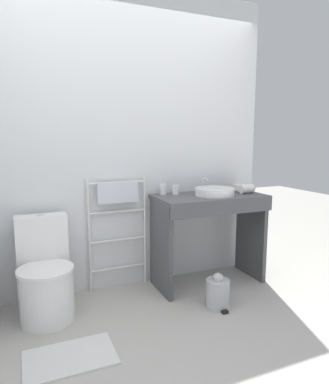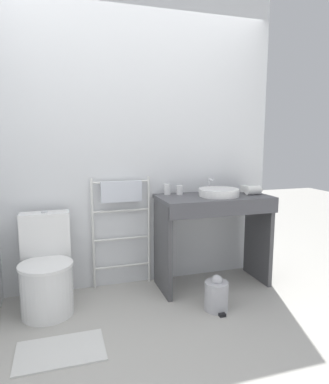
% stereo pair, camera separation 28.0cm
% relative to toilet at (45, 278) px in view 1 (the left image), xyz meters
% --- Properties ---
extents(ground_plane, '(12.00, 12.00, 0.00)m').
position_rel_toilet_xyz_m(ground_plane, '(0.83, -0.89, -0.31)').
color(ground_plane, '#B2AFA8').
extents(wall_back, '(2.64, 0.12, 2.69)m').
position_rel_toilet_xyz_m(wall_back, '(0.83, 0.39, 1.04)').
color(wall_back, silver).
rests_on(wall_back, ground_plane).
extents(toilet, '(0.41, 0.55, 0.77)m').
position_rel_toilet_xyz_m(toilet, '(0.00, 0.00, 0.00)').
color(toilet, white).
rests_on(toilet, ground_plane).
extents(towel_radiator, '(0.54, 0.06, 1.02)m').
position_rel_toilet_xyz_m(towel_radiator, '(0.66, 0.28, 0.43)').
color(towel_radiator, white).
rests_on(towel_radiator, ground_plane).
extents(vanity_counter, '(1.01, 0.53, 0.85)m').
position_rel_toilet_xyz_m(vanity_counter, '(1.47, 0.04, 0.28)').
color(vanity_counter, '#4C4C51').
rests_on(vanity_counter, ground_plane).
extents(sink_basin, '(0.37, 0.37, 0.07)m').
position_rel_toilet_xyz_m(sink_basin, '(1.51, 0.03, 0.58)').
color(sink_basin, white).
rests_on(sink_basin, vanity_counter).
extents(faucet, '(0.02, 0.10, 0.14)m').
position_rel_toilet_xyz_m(faucet, '(1.51, 0.22, 0.63)').
color(faucet, silver).
rests_on(faucet, vanity_counter).
extents(cup_near_wall, '(0.06, 0.06, 0.10)m').
position_rel_toilet_xyz_m(cup_near_wall, '(1.09, 0.25, 0.59)').
color(cup_near_wall, white).
rests_on(cup_near_wall, vanity_counter).
extents(cup_near_edge, '(0.06, 0.06, 0.09)m').
position_rel_toilet_xyz_m(cup_near_edge, '(1.20, 0.21, 0.59)').
color(cup_near_edge, white).
rests_on(cup_near_edge, vanity_counter).
extents(hair_dryer, '(0.18, 0.18, 0.09)m').
position_rel_toilet_xyz_m(hair_dryer, '(1.85, 0.02, 0.59)').
color(hair_dryer, white).
rests_on(hair_dryer, vanity_counter).
extents(trash_bin, '(0.19, 0.22, 0.30)m').
position_rel_toilet_xyz_m(trash_bin, '(1.29, -0.40, -0.18)').
color(trash_bin, '#B7B7BC').
rests_on(trash_bin, ground_plane).
extents(bath_mat, '(0.56, 0.36, 0.01)m').
position_rel_toilet_xyz_m(bath_mat, '(0.09, -0.61, -0.30)').
color(bath_mat, silver).
rests_on(bath_mat, ground_plane).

